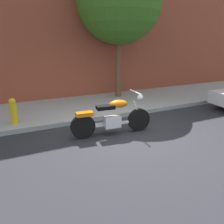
# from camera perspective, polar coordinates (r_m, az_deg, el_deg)

# --- Properties ---
(ground_plane) EXTENTS (60.00, 60.00, 0.00)m
(ground_plane) POSITION_cam_1_polar(r_m,az_deg,el_deg) (6.44, 4.28, -5.41)
(ground_plane) COLOR #28282D
(sidewalk) EXTENTS (21.24, 3.03, 0.14)m
(sidewalk) POSITION_cam_1_polar(r_m,az_deg,el_deg) (8.87, -4.99, 1.47)
(sidewalk) COLOR #9D9D9D
(sidewalk) RESTS_ON ground
(building_facade) EXTENTS (21.24, 0.50, 7.08)m
(building_facade) POSITION_cam_1_polar(r_m,az_deg,el_deg) (10.26, -9.37, 23.01)
(building_facade) COLOR brown
(building_facade) RESTS_ON ground
(motorcycle) EXTENTS (2.25, 0.70, 1.14)m
(motorcycle) POSITION_cam_1_polar(r_m,az_deg,el_deg) (6.25, -0.04, -1.46)
(motorcycle) COLOR black
(motorcycle) RESTS_ON ground
(street_tree) EXTENTS (3.35, 3.35, 5.62)m
(street_tree) POSITION_cam_1_polar(r_m,az_deg,el_deg) (9.96, 1.75, 25.70)
(street_tree) COLOR brown
(street_tree) RESTS_ON ground
(fire_hydrant) EXTENTS (0.20, 0.20, 0.91)m
(fire_hydrant) POSITION_cam_1_polar(r_m,az_deg,el_deg) (7.25, -22.97, -0.32)
(fire_hydrant) COLOR gold
(fire_hydrant) RESTS_ON ground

